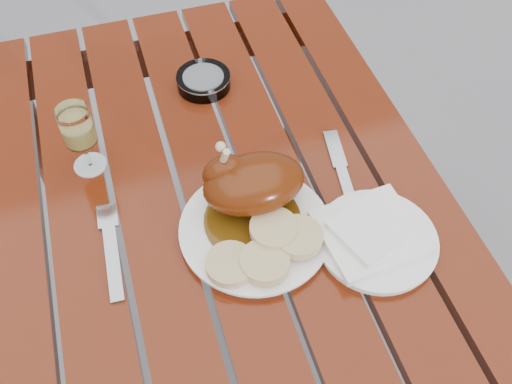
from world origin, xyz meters
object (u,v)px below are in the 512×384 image
ashtray (204,81)px  dinner_plate (255,230)px  table (230,313)px  wine_glass (81,140)px  side_plate (376,241)px

ashtray → dinner_plate: bearing=-90.9°
table → ashtray: ashtray is taller
table → wine_glass: wine_glass is taller
side_plate → ashtray: bearing=111.3°
dinner_plate → side_plate: bearing=-23.1°
table → ashtray: 0.51m
table → wine_glass: bearing=138.0°
wine_glass → side_plate: 0.53m
wine_glass → side_plate: wine_glass is taller
table → side_plate: side_plate is taller
dinner_plate → table: bearing=131.7°
ashtray → side_plate: bearing=-68.7°
side_plate → table: bearing=150.6°
table → side_plate: (0.23, -0.13, 0.38)m
table → dinner_plate: dinner_plate is taller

